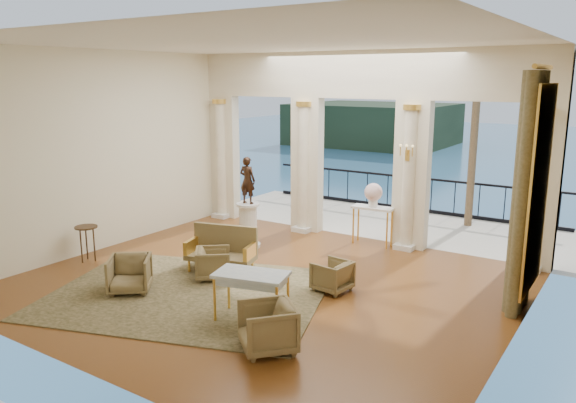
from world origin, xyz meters
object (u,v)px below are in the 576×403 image
Objects in this scene: armchair_c at (332,274)px; statue at (247,180)px; side_table at (86,231)px; pedestal at (248,226)px; settee at (222,249)px; armchair_d at (213,262)px; console_table at (373,213)px; armchair_a at (130,272)px; armchair_b at (267,325)px; game_table at (251,278)px.

statue is at bearing -107.15° from armchair_c.
pedestal is at bearing 50.68° from side_table.
settee is 1.94× the size of side_table.
console_table reaches higher than armchair_d.
armchair_c is 2.44m from settee.
statue reaches higher than armchair_a.
console_table is at bearing 46.86° from settee.
statue is (0.11, 3.46, 1.21)m from armchair_a.
armchair_a is 1.11× the size of armchair_d.
console_table reaches higher than armchair_c.
armchair_a reaches higher than armchair_c.
pedestal is 1.04× the size of console_table.
side_table reaches higher than armchair_a.
console_table reaches higher than armchair_b.
statue is 3.04m from console_table.
armchair_a is 0.97× the size of side_table.
armchair_a is 3.67m from statue.
statue reaches higher than side_table.
console_table is at bearing 25.96° from armchair_a.
armchair_d is at bearing -86.54° from settee.
armchair_c is at bearing -111.88° from armchair_d.
statue reaches higher than armchair_d.
pedestal is at bearing 49.40° from armchair_a.
settee is 2.54m from game_table.
console_table is 1.28× the size of side_table.
settee is 1.70m from pedestal.
game_table is 1.19× the size of statue.
statue reaches higher than console_table.
statue is 3.67m from side_table.
pedestal reaches higher than armchair_c.
settee is at bearing 105.64° from statue.
armchair_c is at bearing 61.26° from game_table.
armchair_a is at bearing -125.21° from settee.
armchair_d is at bearing 105.47° from statue.
armchair_c is 0.59× the size of statue.
armchair_d is 0.62× the size of statue.
statue reaches higher than armchair_c.
console_table is (-0.99, 5.68, 0.38)m from armchair_b.
armchair_a is 0.69× the size of statue.
console_table is (2.35, 1.75, 0.26)m from pedestal.
armchair_d is 2.21m from pedestal.
game_table is at bearing -161.65° from armchair_d.
settee is at bearing 22.06° from side_table.
statue is (-2.52, 3.21, 0.86)m from game_table.
armchair_b is 1.23× the size of armchair_c.
armchair_d is at bearing 19.87° from armchair_a.
armchair_a is at bearing -146.47° from armchair_b.
settee is at bearing -20.85° from armchair_d.
pedestal is (-2.52, 3.21, -0.22)m from game_table.
armchair_b is 0.60× the size of game_table.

